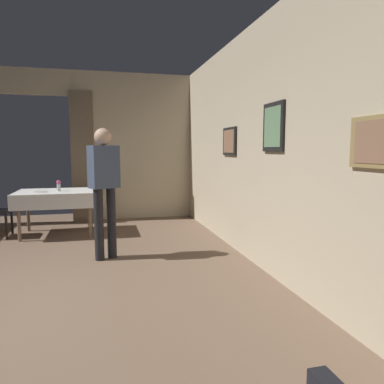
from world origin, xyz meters
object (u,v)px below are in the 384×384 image
at_px(plate_mid_b, 40,192).
at_px(person_waiter_by_doorway, 104,182).
at_px(flower_vase_mid, 59,185).
at_px(dining_table_mid, 57,196).

bearing_deg(plate_mid_b, person_waiter_by_doorway, -56.35).
height_order(flower_vase_mid, person_waiter_by_doorway, person_waiter_by_doorway).
xyz_separation_m(dining_table_mid, plate_mid_b, (-0.24, -0.11, 0.10)).
bearing_deg(dining_table_mid, person_waiter_by_doorway, -64.65).
distance_m(flower_vase_mid, plate_mid_b, 0.31).
relative_size(plate_mid_b, person_waiter_by_doorway, 0.13).
xyz_separation_m(plate_mid_b, person_waiter_by_doorway, (1.02, -1.54, 0.27)).
relative_size(dining_table_mid, plate_mid_b, 5.71).
distance_m(dining_table_mid, flower_vase_mid, 0.21).
xyz_separation_m(flower_vase_mid, plate_mid_b, (-0.29, -0.04, -0.10)).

